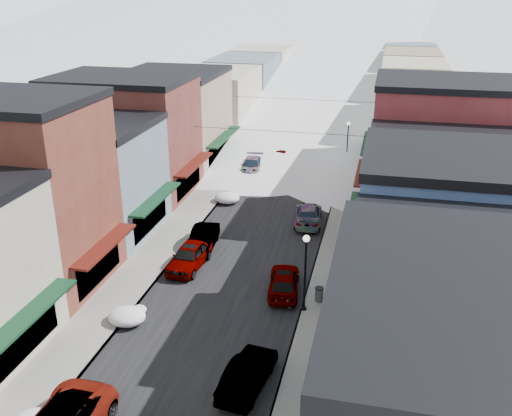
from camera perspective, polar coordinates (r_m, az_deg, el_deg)
The scene contains 29 objects.
road at distance 72.29m, azimuth 5.35°, elevation 6.68°, with size 10.00×160.00×0.01m, color black.
sidewalk_left at distance 73.39m, azimuth 0.20°, elevation 7.06°, with size 3.20×160.00×0.15m, color gray.
sidewalk_right at distance 71.74m, azimuth 10.60°, elevation 6.33°, with size 3.20×160.00×0.15m, color gray.
curb_left at distance 73.08m, azimuth 1.40°, elevation 6.99°, with size 0.10×160.00×0.15m, color slate.
curb_right at distance 71.81m, azimuth 9.36°, elevation 6.43°, with size 0.10×160.00×0.15m, color slate.
bldg_l_brick_near at distance 39.49m, azimuth -23.16°, elevation 1.42°, with size 12.30×8.20×12.50m.
bldg_l_grayblue at distance 46.49m, azimuth -16.43°, elevation 2.97°, with size 11.30×9.20×9.00m.
bldg_l_brick_far at distance 54.29m, azimuth -12.96°, elevation 7.08°, with size 13.30×9.20×11.00m.
bldg_l_tan at distance 62.92m, azimuth -8.20°, elevation 8.94°, with size 11.30×11.20×10.00m.
bldg_r_green at distance 25.80m, azimuth 20.38°, elevation -12.91°, with size 11.30×9.20×9.50m.
bldg_r_blue at distance 33.38m, azimuth 18.88°, elevation -3.48°, with size 11.30×9.20×10.50m.
bldg_r_cream at distance 41.99m, azimuth 18.45°, elevation 0.70°, with size 12.30×9.20×9.00m.
bldg_r_brick_far at distance 50.20m, azimuth 18.44°, elevation 5.61°, with size 13.30×9.20×11.50m.
bldg_r_tan at distance 60.02m, azimuth 16.67°, elevation 7.37°, with size 11.30×11.20×9.50m.
distant_blocks at distance 93.82m, azimuth 7.44°, elevation 12.61°, with size 34.00×55.00×8.00m.
overhead_cables at distance 58.79m, azimuth 3.84°, elevation 9.40°, with size 16.40×15.04×0.04m.
car_silver_sedan at distance 40.38m, azimuth -6.68°, elevation -4.80°, with size 2.01×4.99×1.70m, color #A9ABB1.
car_dark_hatch at distance 42.96m, azimuth -5.32°, elevation -3.09°, with size 1.70×4.87×1.61m, color black.
car_silver_wagon at distance 59.82m, azimuth -0.41°, elevation 4.27°, with size 2.13×5.24×1.52m, color gray.
car_green_sedan at distance 29.35m, azimuth -0.84°, elevation -16.22°, with size 1.65×4.74×1.56m, color black.
car_gray_suv at distance 37.09m, azimuth 2.80°, elevation -7.29°, with size 1.93×4.79×1.63m, color gray.
car_black_sedan at distance 47.47m, azimuth 5.24°, elevation -0.61°, with size 2.21×5.43×1.57m, color black.
car_lane_silver at distance 62.70m, azimuth 2.46°, elevation 5.14°, with size 1.92×4.78×1.63m, color #A8ABB1.
car_lane_white at distance 81.82m, azimuth 6.79°, elevation 8.95°, with size 2.45×5.32×1.48m, color silver.
trash_can at distance 36.19m, azimuth 6.33°, elevation -8.56°, with size 0.55×0.55×0.93m.
streetlamp_near at distance 33.95m, azimuth 4.97°, elevation -5.55°, with size 0.41×0.41×4.97m.
streetlamp_far at distance 62.48m, azimuth 9.16°, elevation 6.99°, with size 0.39×0.39×4.66m.
snow_pile_mid at distance 35.02m, azimuth -12.68°, elevation -10.48°, with size 2.24×2.58×0.95m.
snow_pile_far at distance 51.78m, azimuth -2.86°, elevation 1.03°, with size 2.29×2.61×0.97m.
Camera 1 is at (9.09, -9.18, 18.91)m, focal length 40.00 mm.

